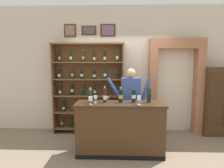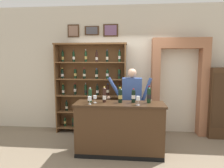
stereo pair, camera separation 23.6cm
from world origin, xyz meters
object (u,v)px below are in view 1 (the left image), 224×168
Objects in this scene: tasting_bottle_riserva at (90,95)px; wine_glass_center at (139,98)px; tasting_bottle_rosso at (134,95)px; tasting_bottle_prosecco at (105,95)px; tasting_bottle_grappa at (121,95)px; wine_glass_right at (90,99)px; tasting_bottle_brunello at (149,94)px; side_cabinet at (219,101)px; shopkeeper at (131,97)px; tasting_counter at (120,128)px; wine_glass_left at (95,98)px; wine_shelf at (89,86)px.

tasting_bottle_riserva is 1.73× the size of wine_glass_center.
tasting_bottle_prosecco is at bearing -178.12° from tasting_bottle_rosso.
wine_glass_right is at bearing -161.06° from tasting_bottle_grappa.
tasting_bottle_grappa is 0.56m from tasting_bottle_brunello.
side_cabinet is 1.00× the size of shopkeeper.
shopkeeper is 0.52m from tasting_bottle_rosso.
tasting_bottle_rosso is 0.30m from tasting_bottle_brunello.
side_cabinet is 5.33× the size of tasting_bottle_prosecco.
tasting_bottle_rosso is 0.86m from wine_glass_right.
side_cabinet is 2.75m from tasting_counter.
wine_glass_left is (0.11, -0.07, -0.03)m from tasting_bottle_riserva.
shopkeeper is 5.31× the size of tasting_bottle_prosecco.
side_cabinet is at bearing 29.47° from tasting_bottle_brunello.
shopkeeper is at bearing 93.55° from tasting_bottle_rosso.
wine_shelf is at bearing 179.26° from side_cabinet.
wine_glass_center is at bearing -29.30° from tasting_bottle_grappa.
side_cabinet is at bearing 26.15° from tasting_bottle_rosso.
tasting_bottle_riserva is 0.60m from tasting_bottle_grappa.
side_cabinet is at bearing 19.86° from tasting_bottle_riserva.
shopkeeper is 1.08m from wine_glass_right.
wine_glass_center is (1.15, -1.35, -0.05)m from wine_shelf.
wine_glass_center is (-0.22, -0.22, -0.04)m from tasting_bottle_brunello.
wine_glass_center is (0.83, -0.13, 0.02)m from wine_glass_left.
tasting_bottle_brunello reaches higher than tasting_bottle_riserva.
tasting_bottle_riserva is at bearing -160.14° from side_cabinet.
wine_glass_center is (0.35, -0.15, 0.64)m from tasting_counter.
wine_glass_right is at bearing -81.08° from tasting_bottle_riserva.
wine_shelf is 7.77× the size of tasting_bottle_riserva.
wine_glass_left is at bearing -75.24° from wine_shelf.
wine_glass_right reaches higher than tasting_counter.
wine_glass_right is (-1.13, -0.23, -0.05)m from tasting_bottle_brunello.
tasting_bottle_rosso is at bearing 110.96° from wine_glass_center.
shopkeeper is at bearing 99.06° from wine_glass_center.
tasting_bottle_prosecco is 0.69m from wine_glass_center.
side_cabinet is at bearing 21.64° from tasting_bottle_prosecco.
wine_shelf reaches higher than tasting_bottle_prosecco.
side_cabinet is 2.22m from tasting_bottle_brunello.
wine_glass_right is (0.24, -1.35, -0.06)m from wine_shelf.
wine_shelf is at bearing 140.69° from tasting_bottle_brunello.
tasting_bottle_riserva is at bearing -178.53° from tasting_bottle_brunello.
tasting_bottle_riserva is (-0.59, 0.04, 0.66)m from tasting_counter.
tasting_counter is at bearing -56.09° from wine_shelf.
tasting_bottle_brunello is at bearing -39.31° from wine_shelf.
tasting_bottle_prosecco is at bearing -136.18° from shopkeeper.
shopkeeper is 5.99× the size of tasting_bottle_rosso.
wine_shelf is at bearing 104.76° from wine_glass_left.
side_cabinet is 2.51m from wine_glass_center.
wine_glass_center reaches higher than wine_glass_left.
wine_shelf reaches higher than tasting_bottle_brunello.
tasting_bottle_brunello is at bearing 11.39° from wine_glass_right.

